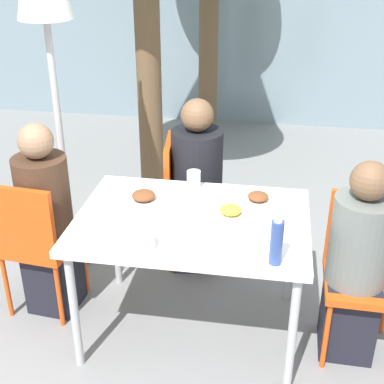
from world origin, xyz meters
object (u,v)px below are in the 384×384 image
Objects in this scene: person_left at (48,225)px; bottle at (277,242)px; chair_left at (34,238)px; salad_bowl at (138,242)px; chair_far at (185,192)px; person_far at (197,191)px; drinking_cup at (194,179)px; chair_right at (364,262)px; person_right at (356,268)px.

person_left is 5.01× the size of bottle.
salad_bowl is (0.71, -0.34, 0.25)m from chair_left.
person_far is at bearing 57.98° from chair_far.
salad_bowl is at bearing -26.55° from person_left.
chair_right is at bearing -17.18° from drinking_cup.
person_left reaches higher than chair_left.
person_left is 11.58× the size of drinking_cup.
chair_left is 5.29× the size of salad_bowl.
chair_left is at bearing 2.70° from chair_right.
chair_left is 1.83m from chair_right.
person_right reaches higher than salad_bowl.
person_left is at bearing -161.65° from drinking_cup.
chair_right is at bearing 19.03° from salad_bowl.
person_left is at bearing -2.32° from person_right.
person_far is 4.99× the size of bottle.
drinking_cup is at bearing -21.26° from person_right.
chair_left is 0.82m from salad_bowl.
salad_bowl is (-1.07, -0.31, 0.24)m from person_right.
person_left is 0.94m from chair_far.
person_right is 1.28× the size of chair_far.
bottle is (-0.47, -0.41, 0.33)m from chair_right.
chair_left is 0.97m from drinking_cup.
person_right is 1.13m from salad_bowl.
chair_left is 1.00× the size of chair_right.
chair_right is 0.71m from bottle.
person_left is 1.77m from chair_right.
person_left reaches higher than person_right.
salad_bowl is (-0.13, -1.01, 0.22)m from person_far.
bottle reaches higher than chair_left.
bottle is 1.41× the size of salad_bowl.
person_left is 1.34× the size of chair_right.
person_right is 6.76× the size of salad_bowl.
person_left reaches higher than bottle.
bottle is 2.31× the size of drinking_cup.
chair_right is 5.29× the size of salad_bowl.
person_right reaches higher than bottle.
person_left is 7.06× the size of salad_bowl.
person_left is 0.98m from person_far.
person_right reaches higher than chair_far.
person_left is at bearing -59.38° from person_far.
chair_far is at bearing 119.31° from bottle.
bottle reaches higher than salad_bowl.
bottle is at bearing 42.35° from chair_right.
chair_far is (-1.02, 0.74, -0.02)m from person_right.
person_far is at bearing 82.71° from salad_bowl.
bottle is at bearing 19.97° from person_far.
chair_right is at bearing 51.27° from person_far.
person_far reaches higher than drinking_cup.
chair_right is 0.75× the size of person_far.
chair_left is 1.00× the size of chair_far.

